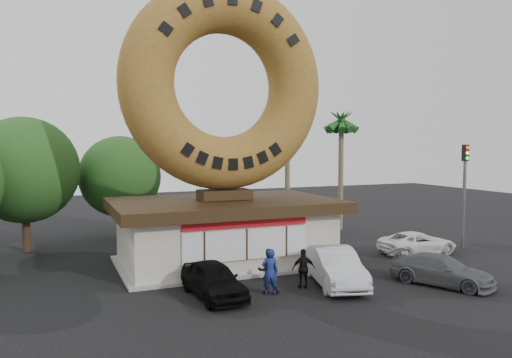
{
  "coord_description": "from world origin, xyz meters",
  "views": [
    {
      "loc": [
        -8.2,
        -17.92,
        6.1
      ],
      "look_at": [
        0.91,
        4.0,
        4.44
      ],
      "focal_mm": 35.0,
      "sensor_mm": 36.0,
      "label": 1
    }
  ],
  "objects_px": {
    "person_center": "(269,271)",
    "traffic_signal": "(465,183)",
    "giant_donut": "(224,85)",
    "street_lamp": "(150,168)",
    "person_left": "(270,272)",
    "donut_shop": "(225,229)",
    "car_white": "(417,243)",
    "person_right": "(304,269)",
    "car_grey": "(442,270)",
    "car_silver": "(335,267)",
    "car_black": "(213,280)"
  },
  "relations": [
    {
      "from": "person_center",
      "to": "traffic_signal",
      "type": "bearing_deg",
      "value": -147.43
    },
    {
      "from": "giant_donut",
      "to": "traffic_signal",
      "type": "distance_m",
      "value": 15.06
    },
    {
      "from": "giant_donut",
      "to": "street_lamp",
      "type": "bearing_deg",
      "value": 100.51
    },
    {
      "from": "person_left",
      "to": "donut_shop",
      "type": "bearing_deg",
      "value": -75.17
    },
    {
      "from": "donut_shop",
      "to": "person_left",
      "type": "bearing_deg",
      "value": -90.53
    },
    {
      "from": "person_left",
      "to": "car_white",
      "type": "xyz_separation_m",
      "value": [
        10.66,
        3.72,
        -0.33
      ]
    },
    {
      "from": "person_center",
      "to": "person_right",
      "type": "height_order",
      "value": "person_center"
    },
    {
      "from": "street_lamp",
      "to": "car_white",
      "type": "relative_size",
      "value": 1.8
    },
    {
      "from": "street_lamp",
      "to": "car_grey",
      "type": "relative_size",
      "value": 1.82
    },
    {
      "from": "donut_shop",
      "to": "traffic_signal",
      "type": "distance_m",
      "value": 14.3
    },
    {
      "from": "car_silver",
      "to": "car_grey",
      "type": "distance_m",
      "value": 4.64
    },
    {
      "from": "donut_shop",
      "to": "car_grey",
      "type": "bearing_deg",
      "value": -44.75
    },
    {
      "from": "street_lamp",
      "to": "traffic_signal",
      "type": "distance_m",
      "value": 19.9
    },
    {
      "from": "donut_shop",
      "to": "street_lamp",
      "type": "height_order",
      "value": "street_lamp"
    },
    {
      "from": "car_white",
      "to": "car_silver",
      "type": "bearing_deg",
      "value": 115.16
    },
    {
      "from": "traffic_signal",
      "to": "donut_shop",
      "type": "bearing_deg",
      "value": 171.9
    },
    {
      "from": "street_lamp",
      "to": "car_grey",
      "type": "bearing_deg",
      "value": -61.9
    },
    {
      "from": "giant_donut",
      "to": "person_left",
      "type": "bearing_deg",
      "value": -90.53
    },
    {
      "from": "car_silver",
      "to": "car_white",
      "type": "distance_m",
      "value": 8.27
    },
    {
      "from": "car_grey",
      "to": "street_lamp",
      "type": "bearing_deg",
      "value": 90.2
    },
    {
      "from": "person_right",
      "to": "car_white",
      "type": "relative_size",
      "value": 0.38
    },
    {
      "from": "donut_shop",
      "to": "car_black",
      "type": "relative_size",
      "value": 2.69
    },
    {
      "from": "traffic_signal",
      "to": "car_black",
      "type": "distance_m",
      "value": 16.89
    },
    {
      "from": "person_right",
      "to": "car_black",
      "type": "distance_m",
      "value": 3.91
    },
    {
      "from": "donut_shop",
      "to": "car_silver",
      "type": "bearing_deg",
      "value": -60.83
    },
    {
      "from": "donut_shop",
      "to": "person_left",
      "type": "height_order",
      "value": "donut_shop"
    },
    {
      "from": "person_left",
      "to": "car_silver",
      "type": "relative_size",
      "value": 0.39
    },
    {
      "from": "car_grey",
      "to": "car_white",
      "type": "distance_m",
      "value": 6.16
    },
    {
      "from": "giant_donut",
      "to": "person_right",
      "type": "distance_m",
      "value": 10.02
    },
    {
      "from": "giant_donut",
      "to": "traffic_signal",
      "type": "bearing_deg",
      "value": -8.17
    },
    {
      "from": "giant_donut",
      "to": "person_right",
      "type": "bearing_deg",
      "value": -73.66
    },
    {
      "from": "street_lamp",
      "to": "car_silver",
      "type": "xyz_separation_m",
      "value": [
        4.98,
        -15.61,
        -3.69
      ]
    },
    {
      "from": "street_lamp",
      "to": "person_center",
      "type": "relative_size",
      "value": 4.34
    },
    {
      "from": "giant_donut",
      "to": "person_center",
      "type": "xyz_separation_m",
      "value": [
        -0.01,
        -5.56,
        -8.11
      ]
    },
    {
      "from": "person_left",
      "to": "car_grey",
      "type": "bearing_deg",
      "value": -176.43
    },
    {
      "from": "traffic_signal",
      "to": "car_silver",
      "type": "distance_m",
      "value": 11.86
    },
    {
      "from": "giant_donut",
      "to": "donut_shop",
      "type": "bearing_deg",
      "value": -90.0
    },
    {
      "from": "street_lamp",
      "to": "person_center",
      "type": "bearing_deg",
      "value": -83.22
    },
    {
      "from": "person_center",
      "to": "car_grey",
      "type": "xyz_separation_m",
      "value": [
        7.42,
        -1.81,
        -0.28
      ]
    },
    {
      "from": "giant_donut",
      "to": "car_grey",
      "type": "relative_size",
      "value": 2.38
    },
    {
      "from": "giant_donut",
      "to": "traffic_signal",
      "type": "xyz_separation_m",
      "value": [
        14.0,
        -2.01,
        -5.17
      ]
    },
    {
      "from": "street_lamp",
      "to": "car_grey",
      "type": "height_order",
      "value": "street_lamp"
    },
    {
      "from": "giant_donut",
      "to": "traffic_signal",
      "type": "height_order",
      "value": "giant_donut"
    },
    {
      "from": "person_left",
      "to": "car_grey",
      "type": "relative_size",
      "value": 0.43
    },
    {
      "from": "person_left",
      "to": "car_silver",
      "type": "xyz_separation_m",
      "value": [
        3.17,
        0.2,
        -0.15
      ]
    },
    {
      "from": "donut_shop",
      "to": "giant_donut",
      "type": "bearing_deg",
      "value": 90.0
    },
    {
      "from": "car_silver",
      "to": "car_grey",
      "type": "height_order",
      "value": "car_silver"
    },
    {
      "from": "person_center",
      "to": "donut_shop",
      "type": "bearing_deg",
      "value": -71.71
    },
    {
      "from": "street_lamp",
      "to": "person_center",
      "type": "xyz_separation_m",
      "value": [
        1.85,
        -15.56,
        -3.56
      ]
    },
    {
      "from": "giant_donut",
      "to": "car_silver",
      "type": "bearing_deg",
      "value": -60.9
    }
  ]
}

